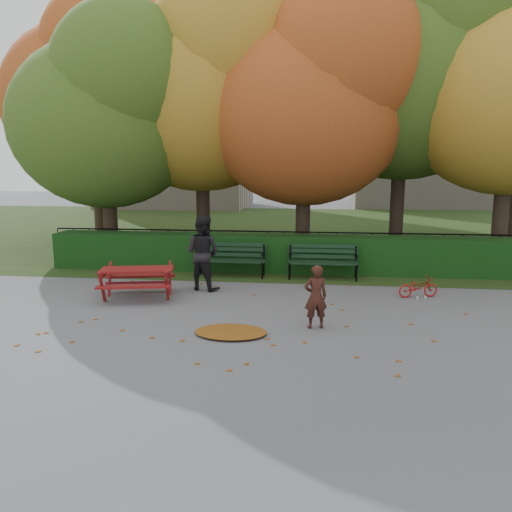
# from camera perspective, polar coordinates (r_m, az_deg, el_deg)

# --- Properties ---
(ground) EXTENTS (90.00, 90.00, 0.00)m
(ground) POSITION_cam_1_polar(r_m,az_deg,el_deg) (9.60, 1.20, -7.28)
(ground) COLOR slate
(ground) RESTS_ON ground
(grass_strip) EXTENTS (90.00, 90.00, 0.00)m
(grass_strip) POSITION_cam_1_polar(r_m,az_deg,el_deg) (23.31, 4.62, 3.13)
(grass_strip) COLOR #1E3214
(grass_strip) RESTS_ON ground
(building_left) EXTENTS (10.00, 7.00, 15.00)m
(building_left) POSITION_cam_1_polar(r_m,az_deg,el_deg) (36.77, -9.22, 17.35)
(building_left) COLOR #A79586
(building_left) RESTS_ON ground
(building_right) EXTENTS (9.00, 6.00, 12.00)m
(building_right) POSITION_cam_1_polar(r_m,az_deg,el_deg) (37.91, 18.24, 14.48)
(building_right) COLOR #A79586
(building_right) RESTS_ON ground
(hedge) EXTENTS (13.00, 0.90, 1.00)m
(hedge) POSITION_cam_1_polar(r_m,az_deg,el_deg) (13.85, 3.05, 0.30)
(hedge) COLOR black
(hedge) RESTS_ON ground
(iron_fence) EXTENTS (14.00, 0.04, 1.02)m
(iron_fence) POSITION_cam_1_polar(r_m,az_deg,el_deg) (14.63, 3.27, 0.98)
(iron_fence) COLOR black
(iron_fence) RESTS_ON ground
(tree_a) EXTENTS (5.88, 5.60, 7.48)m
(tree_a) POSITION_cam_1_polar(r_m,az_deg,el_deg) (15.98, -16.17, 15.72)
(tree_a) COLOR black
(tree_a) RESTS_ON ground
(tree_b) EXTENTS (6.72, 6.40, 8.79)m
(tree_b) POSITION_cam_1_polar(r_m,az_deg,el_deg) (16.40, -5.25, 19.03)
(tree_b) COLOR black
(tree_b) RESTS_ON ground
(tree_c) EXTENTS (6.30, 6.00, 8.00)m
(tree_c) POSITION_cam_1_polar(r_m,az_deg,el_deg) (15.20, 6.90, 17.50)
(tree_c) COLOR black
(tree_c) RESTS_ON ground
(tree_d) EXTENTS (7.14, 6.80, 9.58)m
(tree_d) POSITION_cam_1_polar(r_m,az_deg,el_deg) (16.89, 18.08, 20.32)
(tree_d) COLOR black
(tree_d) RESTS_ON ground
(tree_f) EXTENTS (6.93, 6.60, 9.19)m
(tree_f) POSITION_cam_1_polar(r_m,az_deg,el_deg) (20.22, -17.46, 17.78)
(tree_f) COLOR black
(tree_f) RESTS_ON ground
(bench_left) EXTENTS (1.80, 0.57, 0.88)m
(bench_left) POSITION_cam_1_polar(r_m,az_deg,el_deg) (13.22, -2.81, -0.09)
(bench_left) COLOR black
(bench_left) RESTS_ON ground
(bench_right) EXTENTS (1.80, 0.57, 0.88)m
(bench_right) POSITION_cam_1_polar(r_m,az_deg,el_deg) (13.03, 7.65, -0.32)
(bench_right) COLOR black
(bench_right) RESTS_ON ground
(picnic_table) EXTENTS (1.79, 1.55, 0.76)m
(picnic_table) POSITION_cam_1_polar(r_m,az_deg,el_deg) (11.30, -13.43, -2.14)
(picnic_table) COLOR maroon
(picnic_table) RESTS_ON ground
(leaf_pile) EXTENTS (1.50, 1.27, 0.09)m
(leaf_pile) POSITION_cam_1_polar(r_m,az_deg,el_deg) (8.81, -2.89, -8.64)
(leaf_pile) COLOR brown
(leaf_pile) RESTS_ON ground
(leaf_scatter) EXTENTS (9.00, 5.70, 0.01)m
(leaf_scatter) POSITION_cam_1_polar(r_m,az_deg,el_deg) (9.89, 1.38, -6.73)
(leaf_scatter) COLOR brown
(leaf_scatter) RESTS_ON ground
(child) EXTENTS (0.48, 0.38, 1.17)m
(child) POSITION_cam_1_polar(r_m,az_deg,el_deg) (9.04, 6.84, -4.64)
(child) COLOR #3B1B13
(child) RESTS_ON ground
(adult) EXTENTS (1.02, 0.90, 1.76)m
(adult) POSITION_cam_1_polar(r_m,az_deg,el_deg) (11.78, -6.14, 0.36)
(adult) COLOR black
(adult) RESTS_ON ground
(bicycle) EXTENTS (0.95, 0.54, 0.47)m
(bicycle) POSITION_cam_1_polar(r_m,az_deg,el_deg) (11.70, 18.03, -3.38)
(bicycle) COLOR #B11010
(bicycle) RESTS_ON ground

